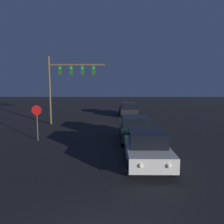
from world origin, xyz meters
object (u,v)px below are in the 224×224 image
at_px(car_far, 128,109).
at_px(traffic_signal_mast, 67,77).
at_px(stop_sign, 37,116).
at_px(car_near, 147,148).
at_px(car_mid, 135,128).

xyz_separation_m(car_far, traffic_signal_mast, (-5.96, -5.38, 3.55)).
xyz_separation_m(car_far, stop_sign, (-6.72, -11.45, 0.81)).
bearing_deg(traffic_signal_mast, car_far, 42.05).
relative_size(car_near, car_mid, 1.00).
height_order(traffic_signal_mast, stop_sign, traffic_signal_mast).
distance_m(car_mid, stop_sign, 6.52).
distance_m(car_far, traffic_signal_mast, 8.78).
relative_size(car_mid, stop_sign, 1.66).
bearing_deg(car_far, traffic_signal_mast, -139.39).
bearing_deg(stop_sign, car_near, -32.85).
bearing_deg(car_far, car_mid, -92.70).
height_order(car_near, stop_sign, stop_sign).
height_order(car_mid, car_far, same).
distance_m(car_near, traffic_signal_mast, 12.40).
xyz_separation_m(car_near, stop_sign, (-6.61, 4.27, 0.81)).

